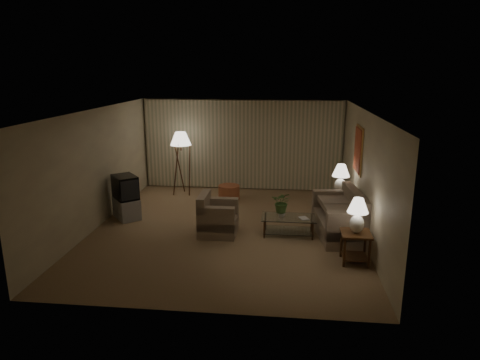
# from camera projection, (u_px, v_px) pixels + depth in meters

# --- Properties ---
(ground) EXTENTS (7.00, 7.00, 0.00)m
(ground) POSITION_uv_depth(u_px,v_px,m) (227.00, 229.00, 9.84)
(ground) COLOR #A37F5A
(ground) RESTS_ON ground
(room_shell) EXTENTS (6.04, 7.02, 2.72)m
(room_shell) POSITION_uv_depth(u_px,v_px,m) (235.00, 143.00, 10.85)
(room_shell) COLOR beige
(room_shell) RESTS_ON ground
(sofa) EXTENTS (1.99, 1.30, 0.79)m
(sofa) POSITION_uv_depth(u_px,v_px,m) (339.00, 218.00, 9.36)
(sofa) COLOR gray
(sofa) RESTS_ON ground
(armchair) EXTENTS (0.86, 0.81, 0.72)m
(armchair) POSITION_uv_depth(u_px,v_px,m) (218.00, 218.00, 9.45)
(armchair) COLOR gray
(armchair) RESTS_ON ground
(side_table_near) EXTENTS (0.55, 0.55, 0.60)m
(side_table_near) POSITION_uv_depth(u_px,v_px,m) (355.00, 242.00, 8.04)
(side_table_near) COLOR #3A1D10
(side_table_near) RESTS_ON ground
(side_table_far) EXTENTS (0.50, 0.42, 0.60)m
(side_table_far) POSITION_uv_depth(u_px,v_px,m) (339.00, 201.00, 10.54)
(side_table_far) COLOR #3A1D10
(side_table_far) RESTS_ON ground
(table_lamp_near) EXTENTS (0.39, 0.39, 0.67)m
(table_lamp_near) POSITION_uv_depth(u_px,v_px,m) (358.00, 212.00, 7.89)
(table_lamp_near) COLOR white
(table_lamp_near) RESTS_ON side_table_near
(table_lamp_far) EXTENTS (0.42, 0.42, 0.73)m
(table_lamp_far) POSITION_uv_depth(u_px,v_px,m) (341.00, 176.00, 10.38)
(table_lamp_far) COLOR white
(table_lamp_far) RESTS_ON side_table_far
(coffee_table) EXTENTS (1.18, 0.64, 0.41)m
(coffee_table) POSITION_uv_depth(u_px,v_px,m) (288.00, 223.00, 9.41)
(coffee_table) COLOR silver
(coffee_table) RESTS_ON ground
(tv_cabinet) EXTENTS (1.23, 1.22, 0.50)m
(tv_cabinet) POSITION_uv_depth(u_px,v_px,m) (127.00, 208.00, 10.49)
(tv_cabinet) COLOR #9C9C9F
(tv_cabinet) RESTS_ON ground
(crt_tv) EXTENTS (1.13, 1.13, 0.57)m
(crt_tv) POSITION_uv_depth(u_px,v_px,m) (125.00, 187.00, 10.35)
(crt_tv) COLOR black
(crt_tv) RESTS_ON tv_cabinet
(floor_lamp) EXTENTS (0.59, 0.59, 1.83)m
(floor_lamp) POSITION_uv_depth(u_px,v_px,m) (181.00, 162.00, 12.29)
(floor_lamp) COLOR #3A1D10
(floor_lamp) RESTS_ON ground
(ottoman) EXTENTS (0.79, 0.79, 0.40)m
(ottoman) POSITION_uv_depth(u_px,v_px,m) (229.00, 192.00, 12.01)
(ottoman) COLOR #B3543C
(ottoman) RESTS_ON ground
(vase) EXTENTS (0.16, 0.16, 0.16)m
(vase) POSITION_uv_depth(u_px,v_px,m) (282.00, 213.00, 9.37)
(vase) COLOR white
(vase) RESTS_ON coffee_table
(flowers) EXTENTS (0.50, 0.45, 0.48)m
(flowers) POSITION_uv_depth(u_px,v_px,m) (282.00, 200.00, 9.29)
(flowers) COLOR #477132
(flowers) RESTS_ON vase
(book) EXTENTS (0.25, 0.28, 0.02)m
(book) POSITION_uv_depth(u_px,v_px,m) (300.00, 219.00, 9.25)
(book) COLOR olive
(book) RESTS_ON coffee_table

